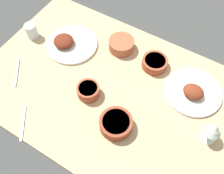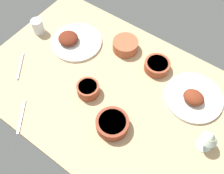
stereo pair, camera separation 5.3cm
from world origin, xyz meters
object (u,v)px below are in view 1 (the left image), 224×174
Objects in this scene: plate_center_main at (193,91)px; fork_loose at (17,72)px; bowl_pasta at (88,91)px; spoon_loose at (23,123)px; bowl_soup at (116,123)px; bowl_cream at (155,63)px; bowl_sauce at (121,44)px; plate_near_viewer at (69,43)px; water_tumbler at (32,31)px; wine_glass at (214,130)px.

fork_loose is at bearing -156.96° from plate_center_main.
bowl_pasta is 0.64× the size of spoon_loose.
bowl_soup is 0.87× the size of fork_loose.
plate_center_main is 2.15× the size of bowl_cream.
bowl_pasta is (0.86, -35.04, -0.11)cm from bowl_sauce.
bowl_cream is 74.85cm from fork_loose.
fork_loose and spoon_loose have the same top height.
bowl_cream is at bearing 57.97° from bowl_pasta.
bowl_soup is (48.66, -29.50, 1.39)cm from plate_near_viewer.
water_tumbler reaches higher than bowl_cream.
plate_near_viewer is at bearing 142.36° from bowl_pasta.
fork_loose is at bearing -167.66° from bowl_pasta.
plate_near_viewer is 1.89× the size of bowl_soup.
bowl_sauce is 0.81× the size of spoon_loose.
bowl_cream is 73.51cm from water_tumbler.
fork_loose is at bearing -145.55° from bowl_cream.
wine_glass is 87.41cm from spoon_loose.
plate_near_viewer is at bearing -175.00° from plate_center_main.
fork_loose is at bearing -113.40° from plate_near_viewer.
wine_glass is 1.56× the size of water_tumbler.
fork_loose is (-40.81, -8.93, -2.86)cm from bowl_pasta.
plate_near_viewer is 2.56× the size of bowl_pasta.
bowl_pasta is (-45.46, -27.77, 1.56)cm from plate_center_main.
water_tumbler is at bearing 176.21° from wine_glass.
plate_near_viewer is 3.28× the size of water_tumbler.
plate_center_main is 46.91cm from bowl_sauce.
plate_near_viewer is 52.18cm from spoon_loose.
bowl_sauce is 1.05× the size of bowl_cream.
bowl_pasta is 0.84× the size of bowl_cream.
bowl_sauce is at bearing 20.98° from water_tumbler.
plate_near_viewer is (-73.16, -6.41, 0.15)cm from plate_center_main.
spoon_loose is at bearing -120.81° from bowl_pasta.
spoon_loose is (32.72, -45.84, -4.08)cm from water_tumbler.
bowl_pasta is (27.70, -21.36, 1.41)cm from plate_near_viewer.
bowl_sauce is at bearing 175.67° from bowl_cream.
fork_loose is at bearing -132.26° from bowl_sauce.
bowl_cream is at bearing 13.91° from plate_near_viewer.
plate_near_viewer is 1.65× the size of spoon_loose.
plate_center_main is 96.74cm from water_tumbler.
water_tumbler is (-110.61, 7.34, -5.44)cm from wine_glass.
bowl_cream is 0.77× the size of spoon_loose.
plate_center_main reaches higher than bowl_soup.
plate_center_main is at bearing 7.00° from water_tumbler.
wine_glass is 102.86cm from fork_loose.
bowl_soup is (-24.50, -35.91, 1.53)cm from plate_center_main.
bowl_soup is 43.10cm from wine_glass.
bowl_sauce is 21.81cm from bowl_cream.
bowl_soup is at bearing -156.77° from wine_glass.
bowl_pasta is 1.28× the size of water_tumbler.
bowl_sauce is 1.61× the size of water_tumbler.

